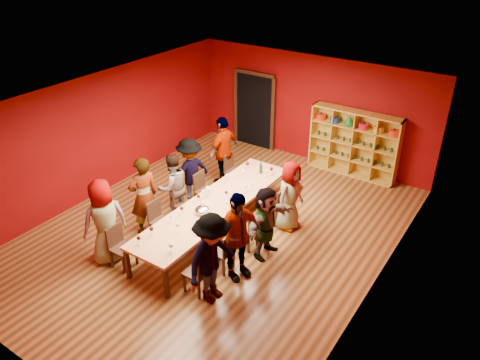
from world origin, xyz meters
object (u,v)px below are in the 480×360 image
Objects in this scene: person_left_4 at (224,151)px; tasting_table at (216,205)px; chair_person_left_0 at (119,244)px; chair_person_left_3 at (203,188)px; chair_person_left_2 at (183,202)px; chair_person_right_0 at (200,271)px; chair_person_right_1 at (225,249)px; shelving_unit at (355,140)px; person_right_1 at (237,236)px; person_left_0 at (105,222)px; person_left_3 at (190,171)px; chair_person_right_2 at (249,228)px; chair_person_right_3 at (277,204)px; person_right_3 at (290,196)px; spittoon_bowl at (202,210)px; person_left_2 at (173,187)px; wine_bottle at (261,169)px; person_left_1 at (144,196)px; person_right_0 at (212,259)px; chair_person_left_1 at (158,218)px; person_right_2 at (266,222)px.

tasting_table is at bearing 35.96° from person_left_4.
chair_person_left_0 is 2.67m from chair_person_left_3.
tasting_table is 5.06× the size of chair_person_left_2.
chair_person_right_1 is at bearing 90.00° from chair_person_right_0.
person_right_1 reaches higher than shelving_unit.
person_left_0 is 0.98× the size of person_right_1.
person_left_3 is at bearing 132.19° from chair_person_right_0.
chair_person_right_2 is 1.00× the size of chair_person_right_3.
person_right_1 is 1.02m from chair_person_right_2.
chair_person_left_2 is 2.42m from person_right_3.
tasting_table is at bearing 91.24° from spittoon_bowl.
person_right_1 is at bearing -92.19° from shelving_unit.
person_right_1 is (0.29, 0.76, 0.43)m from chair_person_right_0.
chair_person_left_2 is at bearing 113.04° from person_left_2.
wine_bottle is at bearing 103.58° from chair_person_right_0.
person_left_4 is at bearing 60.51° from person_right_1.
person_right_1 is (2.48, -0.10, 0.01)m from person_left_1.
person_left_2 is 1.78× the size of chair_person_right_1.
person_right_0 is 0.91m from chair_person_right_1.
person_left_2 is 5.04× the size of wine_bottle.
chair_person_left_1 is 2.83× the size of wine_bottle.
chair_person_left_2 is 0.48× the size of person_left_4.
person_right_1 is at bearing -38.15° from chair_person_left_3.
wine_bottle is (0.07, 2.18, 0.05)m from spittoon_bowl.
person_left_3 reaches higher than chair_person_left_3.
person_left_4 is (0.10, 2.78, 0.01)m from person_left_1.
chair_person_left_0 is 3.72m from person_right_3.
chair_person_left_2 is at bearing 153.42° from chair_person_right_1.
shelving_unit is 1.31× the size of person_left_4.
shelving_unit reaches higher than chair_person_left_3.
person_left_1 is (-0.37, 1.12, 0.42)m from chair_person_left_0.
person_left_0 reaches higher than chair_person_left_0.
chair_person_left_0 is 2.72m from person_left_3.
shelving_unit is (1.40, 4.32, 0.28)m from tasting_table.
chair_person_right_0 is at bearing 170.03° from person_right_2.
chair_person_left_1 is 0.53× the size of person_left_3.
chair_person_left_1 is at bearing -90.00° from chair_person_left_2.
person_right_1 is at bearing -21.69° from spittoon_bowl.
spittoon_bowl is at bearing 64.30° from person_left_3.
person_right_2 is at bearing -71.06° from chair_person_right_3.
chair_person_left_3 is at bearing 157.07° from chair_person_right_2.
chair_person_left_3 is 1.00× the size of chair_person_right_3.
chair_person_right_2 is (2.19, 0.78, -0.42)m from person_left_1.
person_right_2 is (2.58, 0.78, -0.13)m from person_left_1.
person_left_0 is at bearing 133.74° from person_right_1.
person_left_2 reaches higher than wine_bottle.
person_right_3 is 1.97m from spittoon_bowl.
chair_person_right_1 is 1.00× the size of chair_person_right_2.
person_right_1 is (0.29, 0.00, 0.43)m from chair_person_right_1.
person_right_0 is at bearing -46.15° from spittoon_bowl.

